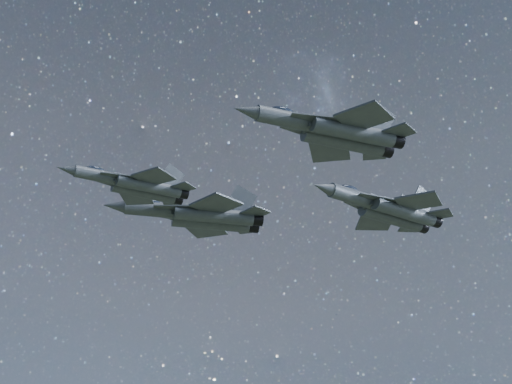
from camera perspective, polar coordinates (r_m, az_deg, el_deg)
name	(u,v)px	position (r m, az deg, el deg)	size (l,w,h in m)	color
jet_lead	(136,185)	(79.89, -9.57, 0.55)	(15.25, 10.77, 3.86)	#383F46
jet_left	(200,216)	(87.55, -4.53, -1.89)	(20.40, 14.06, 5.12)	#383F46
jet_right	(335,131)	(71.17, 6.33, 4.85)	(18.41, 13.08, 4.69)	#383F46
jet_slot	(388,209)	(88.96, 10.51, -1.36)	(20.12, 13.89, 5.05)	#383F46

